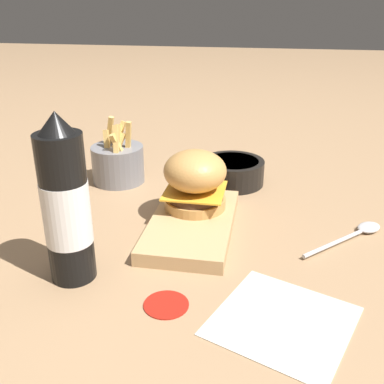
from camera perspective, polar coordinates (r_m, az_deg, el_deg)
name	(u,v)px	position (r m, az deg, el deg)	size (l,w,h in m)	color
ground_plane	(176,233)	(0.79, -1.99, -5.23)	(6.00, 6.00, 0.00)	#9E7A56
serving_board	(192,224)	(0.79, 0.00, -4.10)	(0.26, 0.14, 0.02)	tan
burger	(195,179)	(0.81, 0.38, 1.61)	(0.11, 0.11, 0.11)	tan
ketchup_bottle	(66,206)	(0.65, -15.71, -1.77)	(0.07, 0.07, 0.25)	black
fries_basket	(118,163)	(1.00, -9.38, 3.68)	(0.11, 0.11, 0.14)	slate
side_bowl	(233,171)	(0.99, 5.17, 2.65)	(0.14, 0.14, 0.05)	black
spoon	(360,231)	(0.84, 20.54, -4.69)	(0.15, 0.15, 0.01)	silver
ketchup_puddle	(166,304)	(0.62, -3.30, -14.02)	(0.06, 0.06, 0.00)	#B21E14
parchment_square	(283,321)	(0.61, 11.42, -15.71)	(0.21, 0.21, 0.00)	beige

